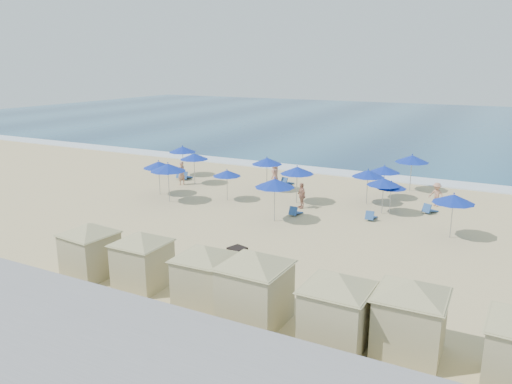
% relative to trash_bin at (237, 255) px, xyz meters
% --- Properties ---
extents(ground, '(160.00, 160.00, 0.00)m').
position_rel_trash_bin_xyz_m(ground, '(-1.59, 5.37, -0.36)').
color(ground, '#C9B57F').
rests_on(ground, ground).
extents(ocean, '(160.00, 80.00, 0.06)m').
position_rel_trash_bin_xyz_m(ocean, '(-1.59, 60.37, -0.33)').
color(ocean, navy).
rests_on(ocean, ground).
extents(surf_line, '(160.00, 2.50, 0.08)m').
position_rel_trash_bin_xyz_m(surf_line, '(-1.59, 20.87, -0.32)').
color(surf_line, white).
rests_on(surf_line, ground).
extents(seawall, '(160.00, 6.10, 1.22)m').
position_rel_trash_bin_xyz_m(seawall, '(-1.59, -8.13, 0.29)').
color(seawall, gray).
rests_on(seawall, ground).
extents(trash_bin, '(0.90, 0.90, 0.72)m').
position_rel_trash_bin_xyz_m(trash_bin, '(0.00, 0.00, 0.00)').
color(trash_bin, black).
rests_on(trash_bin, ground).
extents(cabana_0, '(4.16, 4.16, 2.62)m').
position_rel_trash_bin_xyz_m(cabana_0, '(-4.90, -4.24, 1.14)').
color(cabana_0, tan).
rests_on(cabana_0, ground).
extents(cabana_1, '(4.15, 4.15, 2.60)m').
position_rel_trash_bin_xyz_m(cabana_1, '(-2.17, -4.03, 1.13)').
color(cabana_1, tan).
rests_on(cabana_1, ground).
extents(cabana_2, '(4.21, 4.21, 2.64)m').
position_rel_trash_bin_xyz_m(cabana_2, '(1.03, -4.21, 1.15)').
color(cabana_2, tan).
rests_on(cabana_2, ground).
extents(cabana_3, '(4.66, 4.66, 2.92)m').
position_rel_trash_bin_xyz_m(cabana_3, '(3.29, -4.43, 1.32)').
color(cabana_3, tan).
rests_on(cabana_3, ground).
extents(cabana_4, '(4.41, 4.41, 2.77)m').
position_rel_trash_bin_xyz_m(cabana_4, '(6.36, -4.54, 1.23)').
color(cabana_4, tan).
rests_on(cabana_4, ground).
extents(cabana_5, '(4.45, 4.45, 2.79)m').
position_rel_trash_bin_xyz_m(cabana_5, '(8.56, -3.99, 1.24)').
color(cabana_5, tan).
rests_on(cabana_5, ground).
extents(umbrella_0, '(2.21, 2.21, 2.52)m').
position_rel_trash_bin_xyz_m(umbrella_0, '(-13.22, 13.97, 1.82)').
color(umbrella_0, '#A5A8AD').
rests_on(umbrella_0, ground).
extents(umbrella_1, '(2.17, 2.17, 2.47)m').
position_rel_trash_bin_xyz_m(umbrella_1, '(-11.02, 8.16, 1.78)').
color(umbrella_1, '#A5A8AD').
rests_on(umbrella_1, ground).
extents(umbrella_2, '(2.16, 2.16, 2.46)m').
position_rel_trash_bin_xyz_m(umbrella_2, '(-10.69, 11.98, 1.78)').
color(umbrella_2, '#A5A8AD').
rests_on(umbrella_2, ground).
extents(umbrella_3, '(2.37, 2.37, 2.70)m').
position_rel_trash_bin_xyz_m(umbrella_3, '(-9.25, 6.94, 1.98)').
color(umbrella_3, '#A5A8AD').
rests_on(umbrella_3, ground).
extents(umbrella_4, '(2.21, 2.21, 2.51)m').
position_rel_trash_bin_xyz_m(umbrella_4, '(-4.86, 12.70, 1.82)').
color(umbrella_4, '#A5A8AD').
rests_on(umbrella_4, ground).
extents(umbrella_5, '(1.90, 1.90, 2.16)m').
position_rel_trash_bin_xyz_m(umbrella_5, '(-6.02, 9.06, 1.52)').
color(umbrella_5, '#A5A8AD').
rests_on(umbrella_5, ground).
extents(umbrella_6, '(2.33, 2.33, 2.65)m').
position_rel_trash_bin_xyz_m(umbrella_6, '(-1.20, 6.42, 1.94)').
color(umbrella_6, '#A5A8AD').
rests_on(umbrella_6, ground).
extents(umbrella_7, '(2.09, 2.09, 2.38)m').
position_rel_trash_bin_xyz_m(umbrella_7, '(2.56, 12.53, 1.71)').
color(umbrella_7, '#A5A8AD').
rests_on(umbrella_7, ground).
extents(umbrella_8, '(2.05, 2.05, 2.33)m').
position_rel_trash_bin_xyz_m(umbrella_8, '(4.00, 10.85, 1.67)').
color(umbrella_8, '#A5A8AD').
rests_on(umbrella_8, ground).
extents(umbrella_9, '(2.40, 2.40, 2.73)m').
position_rel_trash_bin_xyz_m(umbrella_9, '(4.36, 17.45, 2.01)').
color(umbrella_9, '#A5A8AD').
rests_on(umbrella_9, ground).
extents(umbrella_10, '(1.85, 1.85, 2.11)m').
position_rel_trash_bin_xyz_m(umbrella_10, '(4.43, 11.02, 1.47)').
color(umbrella_10, '#A5A8AD').
rests_on(umbrella_10, ground).
extents(umbrella_11, '(2.18, 2.18, 2.48)m').
position_rel_trash_bin_xyz_m(umbrella_11, '(8.30, 8.17, 1.80)').
color(umbrella_11, '#A5A8AD').
rests_on(umbrella_11, ground).
extents(umbrella_12, '(2.23, 2.23, 2.54)m').
position_rel_trash_bin_xyz_m(umbrella_12, '(-1.63, 10.67, 1.84)').
color(umbrella_12, '#A5A8AD').
rests_on(umbrella_12, ground).
extents(umbrella_13, '(2.09, 2.09, 2.38)m').
position_rel_trash_bin_xyz_m(umbrella_13, '(3.18, 14.37, 1.70)').
color(umbrella_13, '#A5A8AD').
rests_on(umbrella_13, ground).
extents(beach_chair_0, '(0.62, 1.32, 0.72)m').
position_rel_trash_bin_xyz_m(beach_chair_0, '(-12.55, 12.94, -0.11)').
color(beach_chair_0, '#264E8E').
rests_on(beach_chair_0, ground).
extents(beach_chair_1, '(0.82, 1.36, 0.70)m').
position_rel_trash_bin_xyz_m(beach_chair_1, '(-12.18, 12.86, -0.11)').
color(beach_chair_1, '#264E8E').
rests_on(beach_chair_1, ground).
extents(beach_chair_2, '(0.72, 1.23, 0.63)m').
position_rel_trash_bin_xyz_m(beach_chair_2, '(-4.32, 14.96, -0.14)').
color(beach_chair_2, '#264E8E').
rests_on(beach_chair_2, ground).
extents(beach_chair_3, '(0.53, 1.14, 0.62)m').
position_rel_trash_bin_xyz_m(beach_chair_3, '(-0.59, 8.04, -0.14)').
color(beach_chair_3, '#264E8E').
rests_on(beach_chair_3, ground).
extents(beach_chair_4, '(0.51, 1.12, 0.61)m').
position_rel_trash_bin_xyz_m(beach_chair_4, '(3.73, 9.31, -0.15)').
color(beach_chair_4, '#264E8E').
rests_on(beach_chair_4, ground).
extents(beach_chair_5, '(0.92, 1.28, 0.64)m').
position_rel_trash_bin_xyz_m(beach_chair_5, '(6.56, 12.36, -0.14)').
color(beach_chair_5, '#264E8E').
rests_on(beach_chair_5, ground).
extents(beachgoer_0, '(0.59, 0.74, 1.78)m').
position_rel_trash_bin_xyz_m(beachgoer_0, '(-11.41, 11.27, 0.53)').
color(beachgoer_0, tan).
rests_on(beachgoer_0, ground).
extents(beachgoer_1, '(0.99, 0.95, 1.65)m').
position_rel_trash_bin_xyz_m(beachgoer_1, '(-0.87, 9.69, 0.47)').
color(beachgoer_1, tan).
rests_on(beachgoer_1, ground).
extents(beachgoer_2, '(1.14, 0.86, 1.56)m').
position_rel_trash_bin_xyz_m(beachgoer_2, '(6.66, 14.15, 0.42)').
color(beachgoer_2, tan).
rests_on(beachgoer_2, ground).
extents(beachgoer_3, '(0.61, 0.90, 1.78)m').
position_rel_trash_bin_xyz_m(beachgoer_3, '(-5.06, 14.50, 0.53)').
color(beachgoer_3, tan).
rests_on(beachgoer_3, ground).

